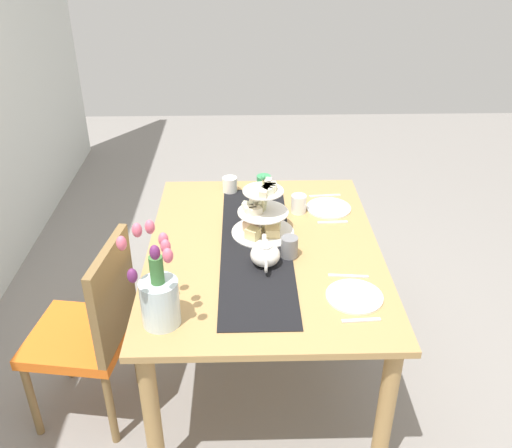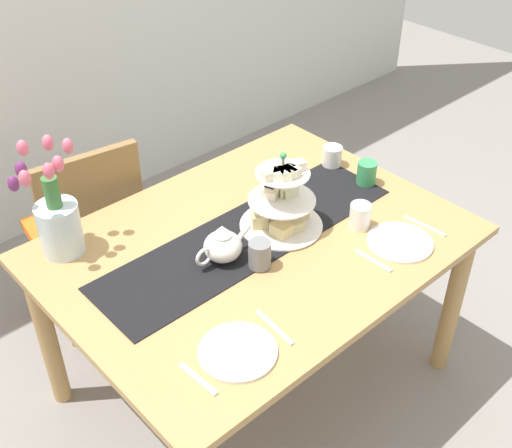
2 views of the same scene
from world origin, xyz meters
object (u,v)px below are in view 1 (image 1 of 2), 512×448
(cream_jug, at_px, (230,185))
(mug_white_text, at_px, (299,204))
(fork_left, at_px, (361,320))
(fork_right, at_px, (333,222))
(dinner_plate_right, at_px, (329,208))
(mug_orange, at_px, (264,184))
(tiered_cake_stand, at_px, (262,215))
(dinner_plate_left, at_px, (354,296))
(knife_right, at_px, (325,196))
(chair_left, at_px, (92,326))
(teapot, at_px, (265,254))
(dining_table, at_px, (264,265))
(mug_grey, at_px, (289,247))
(knife_left, at_px, (348,276))
(tulip_vase, at_px, (159,294))

(cream_jug, xyz_separation_m, mug_white_text, (-0.24, -0.35, 0.01))
(fork_left, relative_size, fork_right, 1.00)
(fork_left, height_order, fork_right, same)
(dinner_plate_right, xyz_separation_m, mug_orange, (0.21, 0.33, 0.04))
(tiered_cake_stand, relative_size, mug_orange, 3.20)
(dinner_plate_left, distance_m, dinner_plate_right, 0.75)
(tiered_cake_stand, xyz_separation_m, knife_right, (0.38, -0.35, -0.10))
(fork_right, bearing_deg, fork_left, 180.00)
(chair_left, xyz_separation_m, tiered_cake_stand, (0.39, -0.76, 0.33))
(teapot, distance_m, knife_right, 0.75)
(mug_orange, bearing_deg, fork_left, -163.37)
(dining_table, xyz_separation_m, tiered_cake_stand, (0.13, 0.00, 0.20))
(mug_grey, bearing_deg, fork_right, -38.60)
(knife_left, distance_m, mug_grey, 0.29)
(mug_grey, bearing_deg, knife_left, -123.79)
(dining_table, distance_m, mug_grey, 0.21)
(fork_right, bearing_deg, dinner_plate_left, 180.00)
(teapot, height_order, mug_orange, teapot)
(dinner_plate_left, relative_size, knife_left, 1.35)
(cream_jug, distance_m, dinner_plate_left, 1.09)
(knife_left, height_order, dinner_plate_right, dinner_plate_right)
(tulip_vase, bearing_deg, dining_table, -37.89)
(knife_right, relative_size, mug_grey, 1.79)
(dining_table, height_order, chair_left, chair_left)
(fork_left, bearing_deg, chair_left, 76.27)
(fork_left, bearing_deg, fork_right, 0.00)
(tiered_cake_stand, relative_size, fork_left, 2.03)
(chair_left, distance_m, dinner_plate_left, 1.14)
(mug_grey, bearing_deg, tiered_cake_stand, 28.68)
(dinner_plate_left, height_order, mug_grey, mug_grey)
(teapot, distance_m, tulip_vase, 0.56)
(tulip_vase, bearing_deg, mug_orange, -21.31)
(knife_left, xyz_separation_m, mug_white_text, (0.57, 0.16, 0.04))
(chair_left, bearing_deg, fork_left, -103.73)
(chair_left, bearing_deg, dining_table, -71.08)
(dining_table, height_order, tulip_vase, tulip_vase)
(fork_left, xyz_separation_m, mug_grey, (0.45, 0.24, 0.05))
(knife_left, bearing_deg, fork_left, 180.00)
(dining_table, xyz_separation_m, dinner_plate_right, (0.36, -0.35, 0.11))
(fork_left, relative_size, dinner_plate_right, 0.65)
(fork_left, xyz_separation_m, fork_right, (0.75, 0.00, 0.00))
(mug_orange, bearing_deg, chair_left, 136.82)
(tulip_vase, distance_m, knife_right, 1.28)
(chair_left, distance_m, mug_grey, 0.93)
(dining_table, xyz_separation_m, fork_right, (0.22, -0.35, 0.10))
(dinner_plate_left, xyz_separation_m, fork_left, (-0.15, 0.00, -0.00))
(cream_jug, xyz_separation_m, mug_orange, (-0.00, -0.18, 0.01))
(teapot, xyz_separation_m, fork_right, (0.37, -0.35, -0.06))
(tulip_vase, bearing_deg, knife_left, -69.66)
(fork_right, relative_size, mug_orange, 1.58)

